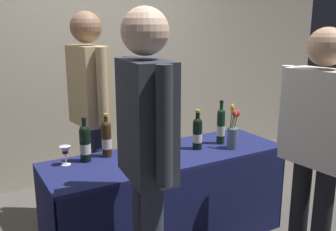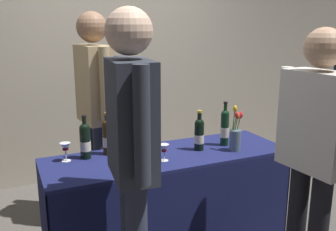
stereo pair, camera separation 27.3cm
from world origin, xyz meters
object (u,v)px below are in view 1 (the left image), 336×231
Objects in this scene: flower_vase at (233,134)px; display_bottle_0 at (107,138)px; wine_glass_near_vendor at (166,149)px; wine_glass_mid at (146,151)px; vendor_presenter at (90,101)px; featured_wine_bottle at (142,140)px; tasting_table at (168,182)px; taster_foreground_right at (146,143)px; wine_glass_near_taster at (65,151)px.

display_bottle_0 is at bearing 160.85° from flower_vase.
wine_glass_near_vendor is 0.87× the size of wine_glass_mid.
vendor_presenter is (0.01, 0.38, 0.21)m from display_bottle_0.
featured_wine_bottle reaches higher than wine_glass_near_vendor.
wine_glass_near_vendor is 0.59m from flower_vase.
wine_glass_mid is (-0.25, -0.13, 0.33)m from tasting_table.
tasting_table is 5.71× the size of display_bottle_0.
vendor_presenter is (-0.32, 0.68, 0.26)m from wine_glass_near_vendor.
wine_glass_mid is 0.40× the size of flower_vase.
featured_wine_bottle is 0.76m from taster_foreground_right.
flower_vase is (1.24, -0.30, 0.01)m from wine_glass_near_taster.
wine_glass_mid is at bearing -152.97° from tasting_table.
wine_glass_near_taster is at bearing -45.28° from vendor_presenter.
flower_vase is (0.76, -0.01, 0.01)m from wine_glass_mid.
wine_glass_mid is (-0.17, -0.01, 0.02)m from wine_glass_near_vendor.
display_bottle_0 is (-0.22, 0.15, 0.01)m from featured_wine_bottle.
vendor_presenter is at bearing 102.81° from wine_glass_mid.
featured_wine_bottle is 2.52× the size of wine_glass_near_vendor.
wine_glass_near_vendor is 0.70m from wine_glass_near_taster.
wine_glass_mid is 0.75m from vendor_presenter.
display_bottle_0 reaches higher than tasting_table.
wine_glass_near_taster is at bearing -176.14° from display_bottle_0.
featured_wine_bottle is 0.17× the size of taster_foreground_right.
wine_glass_near_taster is at bearing 23.29° from taster_foreground_right.
wine_glass_near_vendor is 0.70m from taster_foreground_right.
vendor_presenter is (-0.21, 0.53, 0.22)m from featured_wine_bottle.
featured_wine_bottle is at bearing -17.56° from taster_foreground_right.
taster_foreground_right is (-0.24, -0.50, 0.24)m from wine_glass_mid.
wine_glass_mid is at bearing 179.29° from flower_vase.
wine_glass_near_taster is 1.27m from flower_vase.
wine_glass_near_vendor is 0.80m from vendor_presenter.
flower_vase is at bearing -15.01° from tasting_table.
wine_glass_near_taster is (-0.53, 0.12, -0.03)m from featured_wine_bottle.
flower_vase is at bearing -0.71° from wine_glass_mid.
vendor_presenter is at bearing 2.56° from taster_foreground_right.
taster_foreground_right reaches higher than wine_glass_mid.
wine_glass_near_vendor is at bearing -23.56° from wine_glass_near_taster.
taster_foreground_right reaches higher than display_bottle_0.
taster_foreground_right is (-0.08, -0.81, 0.20)m from display_bottle_0.
wine_glass_mid is 1.04× the size of wine_glass_near_taster.
vendor_presenter reaches higher than wine_glass_near_taster.
display_bottle_0 is 2.64× the size of wine_glass_near_vendor.
wine_glass_mid reaches higher than wine_glass_near_taster.
wine_glass_near_vendor is 0.17m from wine_glass_mid.
wine_glass_near_vendor is (0.33, -0.30, -0.05)m from display_bottle_0.
wine_glass_mid is 0.56m from wine_glass_near_taster.
featured_wine_bottle is 0.17× the size of vendor_presenter.
display_bottle_0 is 0.18× the size of vendor_presenter.
display_bottle_0 is at bearing 1.22° from taster_foreground_right.
wine_glass_near_vendor reaches higher than tasting_table.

